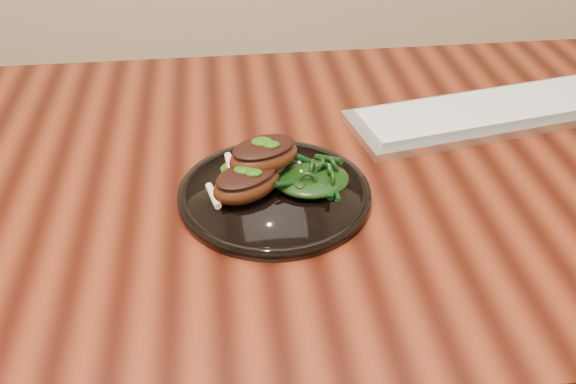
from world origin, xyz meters
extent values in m
cube|color=black|center=(0.00, 0.00, 0.73)|extent=(1.60, 0.80, 0.04)
cylinder|color=#3A1E0D|center=(0.74, 0.34, 0.35)|extent=(0.06, 0.06, 0.71)
cylinder|color=black|center=(0.02, -0.07, 0.76)|extent=(0.25, 0.25, 0.01)
torus|color=black|center=(0.02, -0.07, 0.76)|extent=(0.25, 0.25, 0.01)
cylinder|color=black|center=(0.02, -0.07, 0.76)|extent=(0.17, 0.17, 0.00)
ellipsoid|color=#471E0D|center=(-0.02, -0.08, 0.78)|extent=(0.11, 0.10, 0.04)
ellipsoid|color=black|center=(-0.02, -0.08, 0.80)|extent=(0.10, 0.09, 0.01)
cylinder|color=beige|center=(-0.06, -0.09, 0.78)|extent=(0.02, 0.05, 0.01)
ellipsoid|color=#194006|center=(-0.02, -0.08, 0.80)|extent=(0.03, 0.02, 0.01)
ellipsoid|color=#471E0D|center=(0.01, -0.05, 0.80)|extent=(0.11, 0.10, 0.04)
ellipsoid|color=black|center=(0.01, -0.05, 0.82)|extent=(0.10, 0.09, 0.01)
cylinder|color=beige|center=(-0.04, -0.05, 0.79)|extent=(0.01, 0.05, 0.01)
ellipsoid|color=#194006|center=(0.01, -0.05, 0.82)|extent=(0.03, 0.02, 0.01)
ellipsoid|color=#194006|center=(-0.01, -0.02, 0.77)|extent=(0.07, 0.05, 0.00)
ellipsoid|color=black|center=(0.07, -0.07, 0.77)|extent=(0.10, 0.09, 0.02)
cube|color=silver|center=(0.38, 0.10, 0.76)|extent=(0.48, 0.22, 0.01)
cube|color=white|center=(0.38, 0.10, 0.77)|extent=(0.44, 0.18, 0.01)
camera|label=1|loc=(-0.04, -0.75, 1.25)|focal=40.00mm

